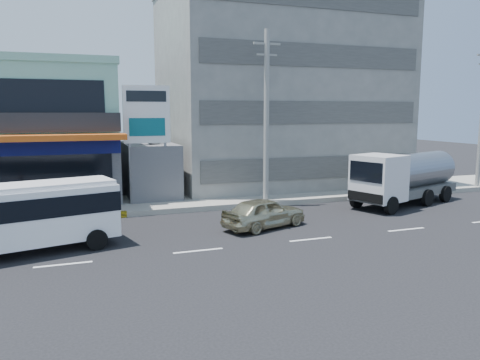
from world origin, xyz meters
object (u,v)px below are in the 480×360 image
at_px(satellite_dish, 151,143).
at_px(utility_pole_near, 266,117).
at_px(shop_building, 10,136).
at_px(concrete_building, 276,91).
at_px(tanker_truck, 403,177).
at_px(motorcycle_rider, 2,224).
at_px(billboard, 147,121).
at_px(minibus, 30,212).
at_px(sedan, 264,213).

bearing_deg(satellite_dish, utility_pole_near, -30.96).
relative_size(shop_building, concrete_building, 0.77).
distance_m(tanker_truck, motorcycle_rider, 21.22).
relative_size(billboard, motorcycle_rider, 3.53).
distance_m(minibus, tanker_truck, 20.06).
bearing_deg(satellite_dish, motorcycle_rider, -139.38).
bearing_deg(sedan, satellite_dish, 5.77).
xyz_separation_m(utility_pole_near, tanker_truck, (7.68, -2.46, -3.49)).
distance_m(shop_building, billboard, 8.92).
xyz_separation_m(satellite_dish, tanker_truck, (13.68, -6.06, -1.92)).
distance_m(shop_building, utility_pole_near, 15.50).
distance_m(satellite_dish, tanker_truck, 15.09).
bearing_deg(satellite_dish, billboard, -105.52).
height_order(shop_building, utility_pole_near, utility_pole_near).
height_order(satellite_dish, motorcycle_rider, satellite_dish).
xyz_separation_m(billboard, sedan, (4.40, -6.61, -4.20)).
relative_size(tanker_truck, motorcycle_rider, 4.17).
distance_m(minibus, motorcycle_rider, 3.12).
bearing_deg(minibus, utility_pole_near, 24.24).
distance_m(concrete_building, tanker_truck, 11.97).
xyz_separation_m(billboard, utility_pole_near, (6.50, -1.80, 0.22)).
bearing_deg(billboard, minibus, -127.83).
distance_m(sedan, tanker_truck, 10.10).
height_order(sedan, tanker_truck, tanker_truck).
bearing_deg(sedan, tanker_truck, -95.62).
bearing_deg(motorcycle_rider, sedan, -9.79).
xyz_separation_m(shop_building, utility_pole_near, (14.00, -6.55, 1.15)).
distance_m(minibus, sedan, 10.11).
bearing_deg(tanker_truck, sedan, -166.51).
bearing_deg(utility_pole_near, billboard, 164.52).
bearing_deg(minibus, satellite_dish, 55.88).
relative_size(minibus, motorcycle_rider, 3.48).
bearing_deg(minibus, sedan, 3.76).
bearing_deg(tanker_truck, minibus, -171.38).
relative_size(shop_building, utility_pole_near, 1.24).
distance_m(concrete_building, satellite_dish, 11.30).
xyz_separation_m(shop_building, billboard, (7.50, -4.75, 0.93)).
height_order(shop_building, satellite_dish, shop_building).
xyz_separation_m(billboard, tanker_truck, (14.18, -4.26, -3.27)).
bearing_deg(motorcycle_rider, shop_building, 92.99).
height_order(concrete_building, sedan, concrete_building).
distance_m(sedan, motorcycle_rider, 11.58).
height_order(shop_building, minibus, shop_building).
height_order(concrete_building, minibus, concrete_building).
distance_m(shop_building, concrete_building, 18.28).
bearing_deg(satellite_dish, concrete_building, 21.80).
xyz_separation_m(billboard, motorcycle_rider, (-7.01, -4.64, -4.28)).
xyz_separation_m(shop_building, tanker_truck, (21.68, -9.01, -2.34)).
relative_size(satellite_dish, utility_pole_near, 0.15).
height_order(concrete_building, billboard, concrete_building).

